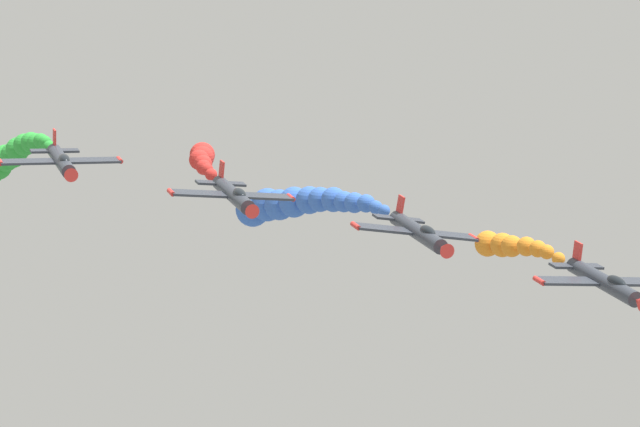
# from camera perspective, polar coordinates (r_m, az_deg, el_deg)

# --- Properties ---
(airplane_lead) EXTENTS (9.55, 10.35, 2.49)m
(airplane_lead) POSITION_cam_1_polar(r_m,az_deg,el_deg) (102.18, 10.94, -2.61)
(airplane_lead) COLOR #333842
(smoke_trail_lead) EXTENTS (2.74, 11.80, 2.98)m
(smoke_trail_lead) POSITION_cam_1_polar(r_m,az_deg,el_deg) (114.51, 7.30, -1.25)
(smoke_trail_lead) COLOR orange
(airplane_left_inner) EXTENTS (9.48, 10.35, 2.83)m
(airplane_left_inner) POSITION_cam_1_polar(r_m,az_deg,el_deg) (105.52, 3.83, -0.72)
(airplane_left_inner) COLOR #333842
(smoke_trail_left_inner) EXTENTS (7.20, 22.00, 6.06)m
(smoke_trail_left_inner) POSITION_cam_1_polar(r_m,az_deg,el_deg) (125.24, -1.17, 0.36)
(smoke_trail_left_inner) COLOR blue
(airplane_right_inner) EXTENTS (9.54, 10.35, 2.56)m
(airplane_right_inner) POSITION_cam_1_polar(r_m,az_deg,el_deg) (109.16, -3.36, 0.73)
(airplane_right_inner) COLOR #333842
(smoke_trail_right_inner) EXTENTS (3.87, 15.00, 2.64)m
(smoke_trail_right_inner) POSITION_cam_1_polar(r_m,az_deg,el_deg) (126.29, -4.58, 2.11)
(smoke_trail_right_inner) COLOR red
(airplane_left_outer) EXTENTS (9.57, 10.35, 2.34)m
(airplane_left_outer) POSITION_cam_1_polar(r_m,az_deg,el_deg) (115.37, -9.97, 2.02)
(airplane_left_outer) COLOR #333842
(smoke_trail_left_outer) EXTENTS (6.33, 23.83, 9.22)m
(smoke_trail_left_outer) POSITION_cam_1_polar(r_m,az_deg,el_deg) (138.80, -12.23, 1.89)
(smoke_trail_left_outer) COLOR green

